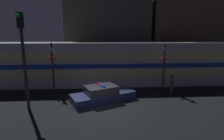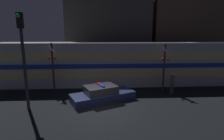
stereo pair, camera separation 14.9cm
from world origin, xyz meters
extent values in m
plane|color=black|center=(0.00, 0.00, 0.00)|extent=(120.00, 120.00, 0.00)
cube|color=#B7BABF|center=(1.48, 6.07, 1.95)|extent=(22.26, 2.99, 3.91)
cube|color=#193899|center=(1.48, 4.56, 1.95)|extent=(21.82, 0.03, 0.39)
cube|color=beige|center=(1.48, 4.56, 1.25)|extent=(21.15, 0.02, 0.78)
cube|color=beige|center=(1.48, 4.56, 2.82)|extent=(21.15, 0.02, 0.78)
cube|color=navy|center=(-0.05, 1.65, 0.28)|extent=(4.79, 3.41, 0.56)
cube|color=#333338|center=(-0.21, 1.58, 0.83)|extent=(2.58, 2.26, 0.54)
cube|color=blue|center=(-0.10, 1.34, 1.16)|extent=(0.39, 0.55, 0.12)
cube|color=red|center=(-0.32, 1.81, 1.16)|extent=(0.39, 0.55, 0.12)
cylinder|color=#3F384C|center=(5.36, 2.72, 0.43)|extent=(0.26, 0.26, 0.85)
cylinder|color=#595147|center=(5.36, 2.72, 1.21)|extent=(0.30, 0.30, 0.71)
sphere|color=tan|center=(5.36, 2.72, 1.68)|extent=(0.23, 0.23, 0.23)
cylinder|color=#2D2D33|center=(4.90, 3.42, 1.93)|extent=(0.15, 0.15, 3.87)
sphere|color=red|center=(4.68, 3.28, 2.71)|extent=(0.20, 0.20, 0.20)
sphere|color=red|center=(5.12, 3.28, 2.71)|extent=(0.20, 0.20, 0.20)
cube|color=white|center=(4.90, 3.32, 3.41)|extent=(0.58, 0.03, 0.58)
cylinder|color=#2D2D33|center=(-4.04, 3.82, 1.99)|extent=(0.15, 0.15, 3.98)
sphere|color=red|center=(-4.26, 3.68, 2.79)|extent=(0.20, 0.20, 0.20)
sphere|color=red|center=(-3.81, 3.68, 2.79)|extent=(0.20, 0.20, 0.20)
cube|color=white|center=(-4.04, 3.72, 3.51)|extent=(0.58, 0.03, 0.58)
cylinder|color=#2D2D33|center=(-4.78, 0.49, 2.48)|extent=(0.18, 0.18, 4.96)
cube|color=black|center=(-4.78, 0.49, 5.41)|extent=(0.30, 0.30, 0.90)
sphere|color=green|center=(-4.78, 0.30, 5.66)|extent=(0.23, 0.23, 0.23)
cube|color=#47423D|center=(0.68, 11.87, 4.92)|extent=(9.80, 4.43, 9.85)
cube|color=brown|center=(11.20, 12.10, 5.48)|extent=(10.23, 4.44, 10.97)
camera|label=1|loc=(-0.20, -10.17, 4.60)|focal=28.00mm
camera|label=2|loc=(-0.06, -10.18, 4.60)|focal=28.00mm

